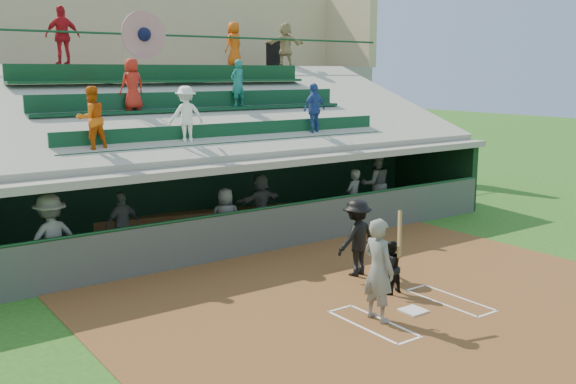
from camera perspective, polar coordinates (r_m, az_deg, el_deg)
ground at (r=12.43m, az=11.06°, el=-10.45°), size 100.00×100.00×0.00m
dirt_slab at (r=12.75m, az=9.41°, el=-9.80°), size 11.00×9.00×0.02m
home_plate at (r=12.42m, az=11.07°, el=-10.30°), size 0.43×0.43×0.03m
batters_box_chalk at (r=12.42m, az=11.07°, el=-10.36°), size 2.65×1.85×0.01m
dugout_floor at (r=17.50m, az=-5.21°, el=-3.99°), size 16.00×3.50×0.04m
concourse_slab at (r=23.12m, az=-13.85°, el=5.06°), size 20.00×3.00×4.60m
grandstand at (r=20.38m, az=-10.72°, el=4.37°), size 20.40×10.40×7.80m
batter_at_plate at (r=11.62m, az=8.06°, el=-6.83°), size 0.86×0.77×1.95m
catcher at (r=13.11m, az=9.05°, el=-6.64°), size 0.56×0.45×1.09m
home_umpire at (r=14.11m, az=6.12°, el=-4.05°), size 1.19×0.81×1.69m
dugout_bench at (r=18.42m, az=-6.72°, el=-2.42°), size 16.15×4.27×0.49m
dugout_player_a at (r=14.30m, az=-20.31°, el=-3.96°), size 1.33×0.91×1.90m
dugout_player_b at (r=15.97m, az=-14.49°, el=-2.76°), size 0.98×0.57×1.56m
dugout_player_c at (r=16.03m, az=-5.55°, el=-2.42°), size 0.89×0.73×1.56m
dugout_player_d at (r=17.96m, az=-2.46°, el=-0.89°), size 1.52×0.59×1.60m
dugout_player_e at (r=18.68m, az=5.83°, el=-0.45°), size 0.67×0.53×1.62m
dugout_player_f at (r=19.89m, az=7.79°, el=0.70°), size 1.15×1.02×1.97m
trash_bin at (r=25.74m, az=-1.22°, el=12.14°), size 0.66×0.66×0.99m
concourse_staff_a at (r=21.02m, az=-19.39°, el=12.96°), size 1.07×0.49×1.78m
concourse_staff_b at (r=23.66m, az=-4.83°, el=12.95°), size 0.90×0.75×1.58m
concourse_staff_c at (r=24.60m, az=-0.25°, el=12.96°), size 1.59×0.94×1.64m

